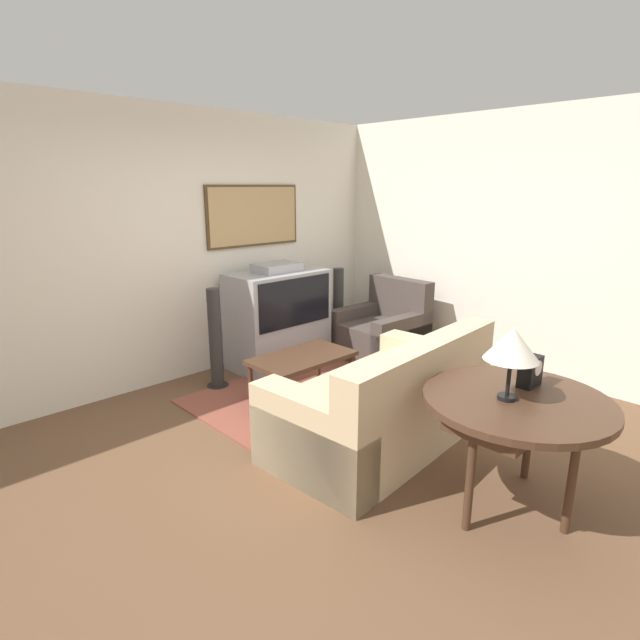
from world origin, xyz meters
name	(u,v)px	position (x,y,z in m)	size (l,w,h in m)	color
ground_plane	(328,447)	(0.00, 0.00, 0.00)	(12.00, 12.00, 0.00)	brown
wall_back	(180,247)	(0.01, 2.13, 1.35)	(12.00, 0.10, 2.70)	silver
wall_right	(505,244)	(2.63, 0.00, 1.35)	(0.06, 12.00, 2.70)	silver
area_rug	(308,396)	(0.53, 0.81, 0.01)	(2.02, 1.61, 0.01)	brown
tv	(278,318)	(0.91, 1.70, 0.54)	(1.08, 0.60, 1.14)	#9E9EA3
couch	(385,405)	(0.36, -0.26, 0.32)	(1.87, 1.08, 0.88)	#CCB289
armchair	(382,332)	(1.97, 1.08, 0.29)	(0.92, 0.89, 0.89)	#473D38
coffee_table	(302,361)	(0.44, 0.78, 0.39)	(0.94, 0.55, 0.44)	#472D1E
console_table	(517,408)	(0.30, -1.30, 0.67)	(1.11, 1.11, 0.73)	#472D1E
table_lamp	(512,345)	(0.23, -1.26, 1.07)	(0.31, 0.31, 0.44)	black
mantel_clock	(530,371)	(0.52, -1.26, 0.83)	(0.17, 0.10, 0.19)	black
speaker_tower_left	(215,341)	(0.05, 1.61, 0.47)	(0.21, 0.21, 1.00)	black
speaker_tower_right	(338,312)	(1.78, 1.61, 0.47)	(0.21, 0.21, 1.00)	black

